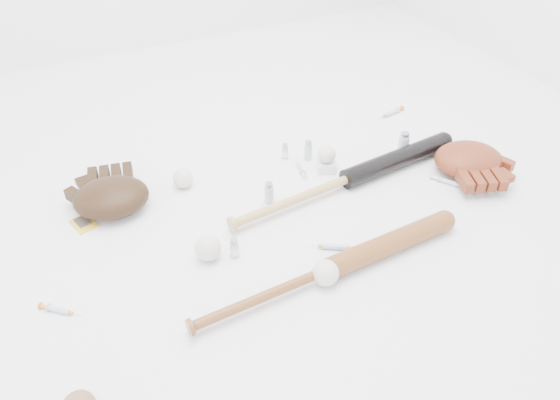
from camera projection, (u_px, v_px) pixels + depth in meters
name	position (u px, v px, depth m)	size (l,w,h in m)	color
bat_dark	(348.00, 179.00, 1.85)	(0.95, 0.07, 0.07)	black
bat_wood	(330.00, 269.00, 1.52)	(0.89, 0.07, 0.07)	brown
glove_dark	(111.00, 197.00, 1.74)	(0.28, 0.28, 0.10)	black
glove_tan	(468.00, 159.00, 1.91)	(0.29, 0.29, 0.10)	maroon
trading_card	(84.00, 224.00, 1.71)	(0.06, 0.09, 0.00)	gold
pedestal	(326.00, 166.00, 1.94)	(0.06, 0.06, 0.04)	white
baseball_on_pedestal	(327.00, 154.00, 1.91)	(0.06, 0.06, 0.06)	silver
baseball_left	(208.00, 248.00, 1.57)	(0.08, 0.08, 0.08)	silver
baseball_upper	(183.00, 178.00, 1.85)	(0.07, 0.07, 0.07)	silver
baseball_mid	(326.00, 273.00, 1.50)	(0.08, 0.08, 0.08)	silver
syringe_0	(59.00, 310.00, 1.43)	(0.14, 0.02, 0.02)	#ADBCC6
syringe_1	(334.00, 247.00, 1.62)	(0.16, 0.03, 0.02)	#ADBCC6
syringe_2	(301.00, 168.00, 1.94)	(0.14, 0.02, 0.02)	#ADBCC6
syringe_3	(448.00, 182.00, 1.88)	(0.15, 0.03, 0.02)	#ADBCC6
syringe_4	(391.00, 113.00, 2.26)	(0.16, 0.03, 0.02)	#ADBCC6
vial_0	(308.00, 150.00, 1.98)	(0.03, 0.03, 0.08)	#B0B9C1
vial_1	(285.00, 151.00, 1.99)	(0.02, 0.02, 0.06)	#B0B9C1
vial_2	(269.00, 193.00, 1.78)	(0.03, 0.03, 0.08)	#B0B9C1
vial_3	(403.00, 144.00, 2.00)	(0.04, 0.04, 0.09)	#B0B9C1
vial_4	(234.00, 248.00, 1.58)	(0.03, 0.03, 0.07)	#B0B9C1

